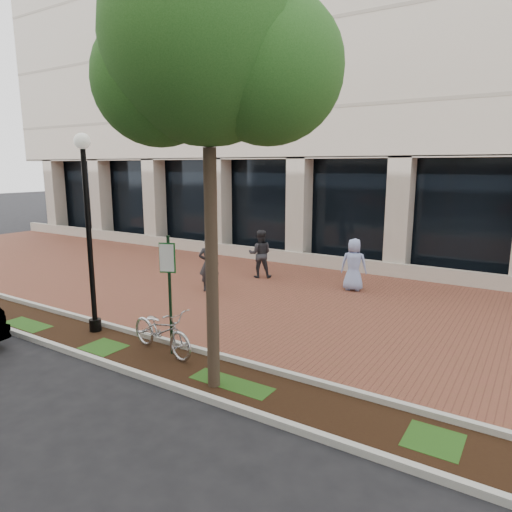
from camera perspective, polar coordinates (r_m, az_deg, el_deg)
The scene contains 13 objects.
ground at distance 13.72m, azimuth 3.32°, elevation -5.29°, with size 120.00×120.00×0.00m, color black.
brick_plaza at distance 13.71m, azimuth 3.32°, elevation -5.27°, with size 40.00×9.00×0.01m, color brown.
planting_strip at distance 9.74m, azimuth -12.30°, elevation -12.57°, with size 40.00×1.50×0.01m, color black.
curb_plaza_side at distance 10.22m, azimuth -9.31°, elevation -10.96°, with size 40.00×0.12×0.12m, color beige.
curb_street_side at distance 9.25m, azimuth -15.67°, elevation -13.69°, with size 40.00×0.12×0.12m, color beige.
near_office_building at distance 23.70m, azimuth 17.48°, elevation 25.81°, with size 40.00×12.12×16.00m.
parking_sign at distance 9.46m, azimuth -10.81°, elevation -3.02°, with size 0.34×0.07×2.52m.
lamppost at distance 11.13m, azimuth -20.25°, elevation 3.83°, with size 0.36×0.36×4.61m.
street_tree at distance 7.83m, azimuth -5.60°, elevation 24.00°, with size 3.98×3.32×7.50m.
locked_bicycle at distance 9.89m, azimuth -11.68°, elevation -9.08°, with size 0.66×1.90×1.00m, color #B6B6BA.
pedestrian_left at distance 14.31m, azimuth -5.91°, elevation -1.03°, with size 0.63×0.42×1.74m, color #2A2B2F.
pedestrian_mid at distance 16.03m, azimuth 0.52°, elevation 0.27°, with size 0.83×0.64×1.70m, color #28292E.
pedestrian_right at distance 14.67m, azimuth 12.12°, elevation -1.06°, with size 0.82×0.53×1.67m, color #90A3D7.
Camera 1 is at (6.38, -11.50, 3.89)m, focal length 32.00 mm.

